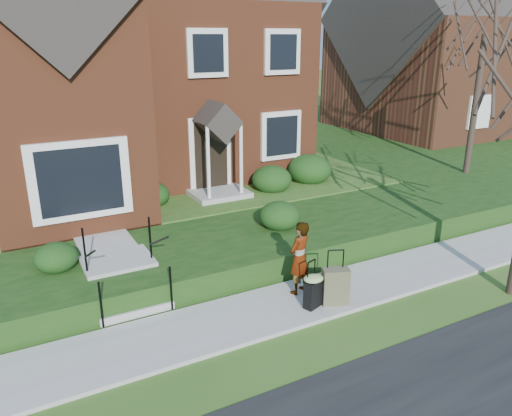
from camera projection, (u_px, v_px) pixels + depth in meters
ground at (278, 309)px, 9.71m from camera, size 120.00×120.00×0.00m
sidewalk at (278, 308)px, 9.70m from camera, size 60.00×1.60×0.08m
terrace at (227, 158)px, 20.48m from camera, size 44.00×20.00×0.60m
walkway at (92, 221)px, 12.55m from camera, size 1.20×6.00×0.06m
main_house at (121, 29)px, 15.90m from camera, size 10.40×10.20×9.40m
neighbour_house at (447, 32)px, 24.32m from camera, size 9.40×8.00×9.20m
front_steps at (124, 277)px, 9.98m from camera, size 1.40×2.02×1.50m
foundation_shrubs at (197, 191)px, 13.64m from camera, size 10.17×4.25×1.00m
woman at (299, 258)px, 9.97m from camera, size 0.65×0.54×1.53m
suitcase_black at (313, 289)px, 9.54m from camera, size 0.49×0.44×0.97m
suitcase_olive at (335, 286)px, 9.68m from camera, size 0.58×0.46×1.11m
tree_gap at (487, 20)px, 15.58m from camera, size 4.92×4.92×7.03m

